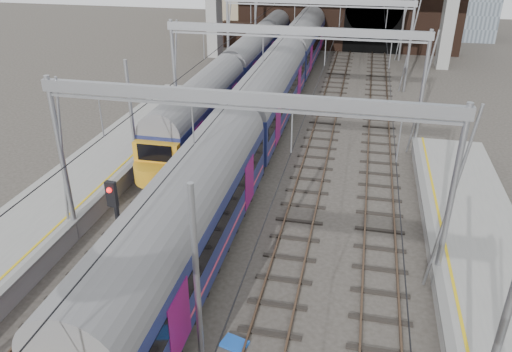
# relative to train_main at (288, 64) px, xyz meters

# --- Properties ---
(tracks) EXTENTS (14.40, 80.00, 0.22)m
(tracks) POSITION_rel_train_main_xyz_m (2.00, -18.09, -2.65)
(tracks) COLOR #4C3828
(tracks) RESTS_ON ground
(overhead_line) EXTENTS (16.80, 80.00, 8.00)m
(overhead_line) POSITION_rel_train_main_xyz_m (2.00, -11.61, 3.90)
(overhead_line) COLOR gray
(overhead_line) RESTS_ON ground
(retaining_wall) EXTENTS (28.00, 2.75, 9.00)m
(retaining_wall) POSITION_rel_train_main_xyz_m (3.40, 18.84, 1.67)
(retaining_wall) COLOR #301D15
(retaining_wall) RESTS_ON ground
(train_main) EXTENTS (3.09, 71.48, 5.22)m
(train_main) POSITION_rel_train_main_xyz_m (0.00, 0.00, 0.00)
(train_main) COLOR black
(train_main) RESTS_ON ground
(train_second) EXTENTS (2.64, 45.84, 4.60)m
(train_second) POSITION_rel_train_main_xyz_m (-4.00, 2.66, -0.28)
(train_second) COLOR black
(train_second) RESTS_ON ground
(signal_near_left) EXTENTS (0.40, 0.49, 5.44)m
(signal_near_left) POSITION_rel_train_main_xyz_m (-1.87, -28.65, 0.71)
(signal_near_left) COLOR black
(signal_near_left) RESTS_ON ground
(equip_cover_a) EXTENTS (0.97, 0.80, 0.10)m
(equip_cover_a) POSITION_rel_train_main_xyz_m (-0.55, -29.16, -2.62)
(equip_cover_a) COLOR blue
(equip_cover_a) RESTS_ON ground
(equip_cover_c) EXTENTS (1.06, 0.87, 0.11)m
(equip_cover_c) POSITION_rel_train_main_xyz_m (2.88, -30.05, -2.61)
(equip_cover_c) COLOR blue
(equip_cover_c) RESTS_ON ground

